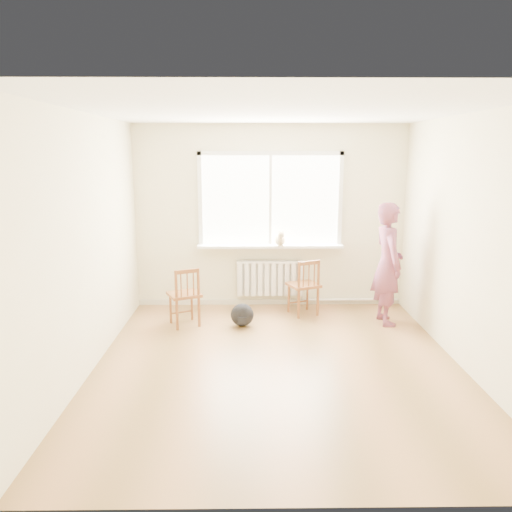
{
  "coord_description": "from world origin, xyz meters",
  "views": [
    {
      "loc": [
        -0.31,
        -5.12,
        2.3
      ],
      "look_at": [
        -0.22,
        1.2,
        0.98
      ],
      "focal_mm": 35.0,
      "sensor_mm": 36.0,
      "label": 1
    }
  ],
  "objects_px": {
    "chair_left": "(185,297)",
    "chair_right": "(305,287)",
    "backpack": "(242,315)",
    "person": "(388,264)",
    "cat": "(280,239)"
  },
  "relations": [
    {
      "from": "chair_left",
      "to": "backpack",
      "type": "xyz_separation_m",
      "value": [
        0.76,
        -0.02,
        -0.25
      ]
    },
    {
      "from": "person",
      "to": "backpack",
      "type": "bearing_deg",
      "value": 88.5
    },
    {
      "from": "chair_right",
      "to": "backpack",
      "type": "bearing_deg",
      "value": 5.16
    },
    {
      "from": "chair_left",
      "to": "chair_right",
      "type": "relative_size",
      "value": 0.99
    },
    {
      "from": "backpack",
      "to": "chair_right",
      "type": "bearing_deg",
      "value": 27.36
    },
    {
      "from": "chair_right",
      "to": "cat",
      "type": "bearing_deg",
      "value": -66.41
    },
    {
      "from": "person",
      "to": "backpack",
      "type": "height_order",
      "value": "person"
    },
    {
      "from": "chair_right",
      "to": "person",
      "type": "relative_size",
      "value": 0.49
    },
    {
      "from": "chair_left",
      "to": "cat",
      "type": "bearing_deg",
      "value": -174.19
    },
    {
      "from": "cat",
      "to": "backpack",
      "type": "xyz_separation_m",
      "value": [
        -0.55,
        -0.79,
        -0.89
      ]
    },
    {
      "from": "chair_left",
      "to": "cat",
      "type": "relative_size",
      "value": 2.19
    },
    {
      "from": "chair_left",
      "to": "backpack",
      "type": "distance_m",
      "value": 0.8
    },
    {
      "from": "chair_left",
      "to": "chair_right",
      "type": "distance_m",
      "value": 1.7
    },
    {
      "from": "person",
      "to": "chair_left",
      "type": "bearing_deg",
      "value": 87.13
    },
    {
      "from": "chair_left",
      "to": "cat",
      "type": "distance_m",
      "value": 1.65
    }
  ]
}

